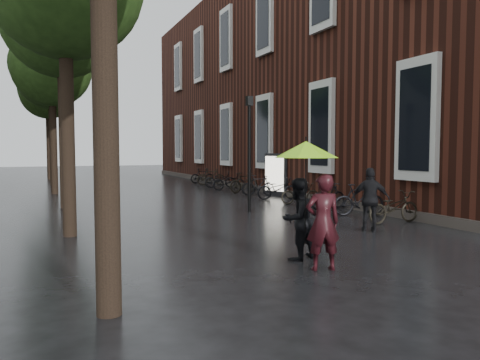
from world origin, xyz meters
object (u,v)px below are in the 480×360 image
person_burgundy (323,222)px  person_black (298,219)px  pedestrian_walking (370,200)px  parked_bicycles (263,186)px  lamp_post (249,142)px  ad_lightbox (277,175)px

person_burgundy → person_black: bearing=-75.4°
pedestrian_walking → parked_bicycles: pedestrian_walking is taller
pedestrian_walking → lamp_post: (-1.28, 4.72, 1.55)m
person_burgundy → ad_lightbox: size_ratio=0.87×
person_burgundy → lamp_post: bearing=-90.6°
person_burgundy → pedestrian_walking: person_burgundy is taller
parked_bicycles → lamp_post: size_ratio=4.61×
pedestrian_walking → person_black: bearing=63.9°
person_black → parked_bicycles: person_black is taller
person_burgundy → lamp_post: (2.04, 7.55, 1.53)m
pedestrian_walking → ad_lightbox: ad_lightbox is taller
person_burgundy → person_black: 0.86m
person_black → pedestrian_walking: size_ratio=0.95×
person_black → lamp_post: (2.05, 6.69, 1.59)m
parked_bicycles → person_burgundy: bearing=-111.7°
parked_bicycles → lamp_post: bearing=-121.4°
person_burgundy → pedestrian_walking: (3.33, 2.82, -0.02)m
person_burgundy → ad_lightbox: (5.54, 12.11, 0.13)m
parked_bicycles → lamp_post: (-2.78, -4.55, 1.90)m
pedestrian_walking → lamp_post: 5.13m
person_burgundy → ad_lightbox: 13.32m
ad_lightbox → lamp_post: size_ratio=0.50×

